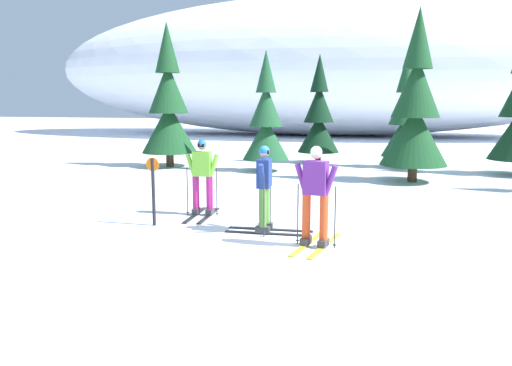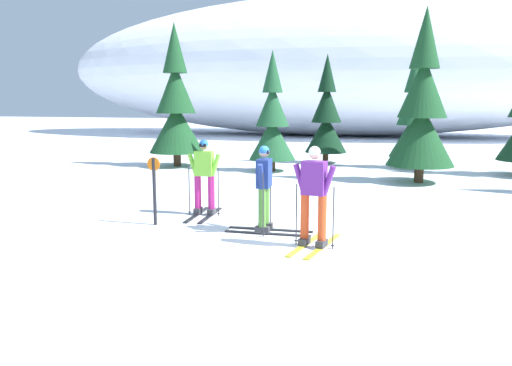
# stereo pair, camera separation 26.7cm
# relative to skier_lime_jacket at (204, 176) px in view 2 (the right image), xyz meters

# --- Properties ---
(ground_plane) EXTENTS (120.00, 120.00, 0.00)m
(ground_plane) POSITION_rel_skier_lime_jacket_xyz_m (2.16, -1.31, -0.89)
(ground_plane) COLOR white
(skier_lime_jacket) EXTENTS (0.78, 1.61, 1.70)m
(skier_lime_jacket) POSITION_rel_skier_lime_jacket_xyz_m (0.00, 0.00, 0.00)
(skier_lime_jacket) COLOR black
(skier_lime_jacket) RESTS_ON ground
(skier_navy_jacket) EXTENTS (1.70, 0.79, 1.70)m
(skier_navy_jacket) POSITION_rel_skier_lime_jacket_xyz_m (1.68, -1.12, -0.00)
(skier_navy_jacket) COLOR black
(skier_navy_jacket) RESTS_ON ground
(skier_purple_jacket) EXTENTS (0.78, 1.78, 1.78)m
(skier_purple_jacket) POSITION_rel_skier_lime_jacket_xyz_m (2.77, -1.89, 0.05)
(skier_purple_jacket) COLOR gold
(skier_purple_jacket) RESTS_ON ground
(pine_tree_far_left) EXTENTS (2.12, 2.12, 5.50)m
(pine_tree_far_left) POSITION_rel_skier_lime_jacket_xyz_m (-4.18, 7.79, 1.41)
(pine_tree_far_left) COLOR #47301E
(pine_tree_far_left) RESTS_ON ground
(pine_tree_left) EXTENTS (1.67, 1.67, 4.34)m
(pine_tree_left) POSITION_rel_skier_lime_jacket_xyz_m (-0.24, 7.41, 0.93)
(pine_tree_left) COLOR #47301E
(pine_tree_left) RESTS_ON ground
(pine_tree_center_left) EXTENTS (1.71, 1.71, 4.43)m
(pine_tree_center_left) POSITION_rel_skier_lime_jacket_xyz_m (1.29, 10.44, 0.97)
(pine_tree_center_left) COLOR #47301E
(pine_tree_center_left) RESTS_ON ground
(pine_tree_center) EXTENTS (1.69, 1.69, 4.37)m
(pine_tree_center) POSITION_rel_skier_lime_jacket_xyz_m (4.66, 9.67, 0.94)
(pine_tree_center) COLOR #47301E
(pine_tree_center) RESTS_ON ground
(pine_tree_center_right) EXTENTS (2.08, 2.08, 5.38)m
(pine_tree_center_right) POSITION_rel_skier_lime_jacket_xyz_m (4.83, 6.13, 1.36)
(pine_tree_center_right) COLOR #47301E
(pine_tree_center_right) RESTS_ON ground
(snow_ridge_background) EXTENTS (42.37, 14.23, 10.03)m
(snow_ridge_background) POSITION_rel_skier_lime_jacket_xyz_m (-0.37, 27.60, 4.13)
(snow_ridge_background) COLOR white
(snow_ridge_background) RESTS_ON ground
(trail_marker_post) EXTENTS (0.28, 0.07, 1.41)m
(trail_marker_post) POSITION_rel_skier_lime_jacket_xyz_m (-0.65, -1.14, -0.08)
(trail_marker_post) COLOR black
(trail_marker_post) RESTS_ON ground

